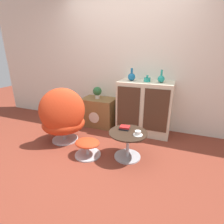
{
  "coord_description": "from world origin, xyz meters",
  "views": [
    {
      "loc": [
        1.01,
        -1.98,
        1.52
      ],
      "look_at": [
        0.02,
        0.53,
        0.55
      ],
      "focal_mm": 28.0,
      "sensor_mm": 36.0,
      "label": 1
    }
  ],
  "objects_px": {
    "vase_leftmost": "(132,77)",
    "book_stack": "(125,128)",
    "ottoman": "(87,146)",
    "sideboard": "(144,108)",
    "vase_inner_left": "(147,79)",
    "vase_inner_right": "(161,79)",
    "coffee_table": "(128,142)",
    "tv_console": "(99,112)",
    "teacup": "(138,133)",
    "egg_chair": "(63,117)",
    "potted_plant": "(97,92)"
  },
  "relations": [
    {
      "from": "vase_leftmost",
      "to": "book_stack",
      "type": "bearing_deg",
      "value": -79.61
    },
    {
      "from": "ottoman",
      "to": "sideboard",
      "type": "bearing_deg",
      "value": 61.2
    },
    {
      "from": "vase_inner_left",
      "to": "vase_inner_right",
      "type": "distance_m",
      "value": 0.24
    },
    {
      "from": "ottoman",
      "to": "vase_leftmost",
      "type": "relative_size",
      "value": 1.77
    },
    {
      "from": "sideboard",
      "to": "coffee_table",
      "type": "relative_size",
      "value": 1.79
    },
    {
      "from": "coffee_table",
      "to": "vase_inner_right",
      "type": "bearing_deg",
      "value": 72.81
    },
    {
      "from": "tv_console",
      "to": "vase_inner_right",
      "type": "distance_m",
      "value": 1.42
    },
    {
      "from": "coffee_table",
      "to": "vase_leftmost",
      "type": "xyz_separation_m",
      "value": [
        -0.23,
        0.93,
        0.8
      ]
    },
    {
      "from": "sideboard",
      "to": "ottoman",
      "type": "bearing_deg",
      "value": -118.8
    },
    {
      "from": "vase_inner_right",
      "to": "vase_leftmost",
      "type": "bearing_deg",
      "value": 180.0
    },
    {
      "from": "tv_console",
      "to": "vase_leftmost",
      "type": "relative_size",
      "value": 3.02
    },
    {
      "from": "vase_inner_left",
      "to": "sideboard",
      "type": "bearing_deg",
      "value": -167.55
    },
    {
      "from": "vase_inner_left",
      "to": "teacup",
      "type": "bearing_deg",
      "value": -84.3
    },
    {
      "from": "coffee_table",
      "to": "vase_inner_left",
      "type": "distance_m",
      "value": 1.21
    },
    {
      "from": "vase_inner_right",
      "to": "book_stack",
      "type": "xyz_separation_m",
      "value": [
        -0.37,
        -0.85,
        -0.62
      ]
    },
    {
      "from": "vase_inner_right",
      "to": "egg_chair",
      "type": "bearing_deg",
      "value": -148.26
    },
    {
      "from": "egg_chair",
      "to": "potted_plant",
      "type": "height_order",
      "value": "egg_chair"
    },
    {
      "from": "tv_console",
      "to": "teacup",
      "type": "distance_m",
      "value": 1.44
    },
    {
      "from": "egg_chair",
      "to": "ottoman",
      "type": "distance_m",
      "value": 0.67
    },
    {
      "from": "sideboard",
      "to": "book_stack",
      "type": "xyz_separation_m",
      "value": [
        -0.11,
        -0.85,
        -0.06
      ]
    },
    {
      "from": "tv_console",
      "to": "coffee_table",
      "type": "height_order",
      "value": "tv_console"
    },
    {
      "from": "sideboard",
      "to": "tv_console",
      "type": "xyz_separation_m",
      "value": [
        -0.94,
        0.01,
        -0.2
      ]
    },
    {
      "from": "egg_chair",
      "to": "book_stack",
      "type": "relative_size",
      "value": 6.51
    },
    {
      "from": "sideboard",
      "to": "teacup",
      "type": "xyz_separation_m",
      "value": [
        0.11,
        -0.96,
        -0.06
      ]
    },
    {
      "from": "ottoman",
      "to": "teacup",
      "type": "xyz_separation_m",
      "value": [
        0.72,
        0.14,
        0.27
      ]
    },
    {
      "from": "vase_inner_left",
      "to": "coffee_table",
      "type": "bearing_deg",
      "value": -93.14
    },
    {
      "from": "vase_inner_right",
      "to": "potted_plant",
      "type": "height_order",
      "value": "vase_inner_right"
    },
    {
      "from": "vase_leftmost",
      "to": "book_stack",
      "type": "height_order",
      "value": "vase_leftmost"
    },
    {
      "from": "tv_console",
      "to": "egg_chair",
      "type": "height_order",
      "value": "egg_chair"
    },
    {
      "from": "vase_leftmost",
      "to": "sideboard",
      "type": "bearing_deg",
      "value": -0.83
    },
    {
      "from": "vase_leftmost",
      "to": "vase_inner_left",
      "type": "bearing_deg",
      "value": 0.0
    },
    {
      "from": "sideboard",
      "to": "tv_console",
      "type": "height_order",
      "value": "sideboard"
    },
    {
      "from": "vase_inner_left",
      "to": "teacup",
      "type": "relative_size",
      "value": 0.89
    },
    {
      "from": "book_stack",
      "to": "sideboard",
      "type": "bearing_deg",
      "value": 82.61
    },
    {
      "from": "vase_leftmost",
      "to": "tv_console",
      "type": "bearing_deg",
      "value": 179.7
    },
    {
      "from": "tv_console",
      "to": "vase_inner_right",
      "type": "bearing_deg",
      "value": -0.17
    },
    {
      "from": "egg_chair",
      "to": "teacup",
      "type": "bearing_deg",
      "value": -3.6
    },
    {
      "from": "teacup",
      "to": "sideboard",
      "type": "bearing_deg",
      "value": 96.76
    },
    {
      "from": "tv_console",
      "to": "egg_chair",
      "type": "bearing_deg",
      "value": -104.54
    },
    {
      "from": "tv_console",
      "to": "ottoman",
      "type": "xyz_separation_m",
      "value": [
        0.34,
        -1.11,
        -0.12
      ]
    },
    {
      "from": "tv_console",
      "to": "potted_plant",
      "type": "relative_size",
      "value": 2.8
    },
    {
      "from": "vase_inner_right",
      "to": "book_stack",
      "type": "bearing_deg",
      "value": -113.16
    },
    {
      "from": "sideboard",
      "to": "egg_chair",
      "type": "relative_size",
      "value": 1.0
    },
    {
      "from": "tv_console",
      "to": "vase_leftmost",
      "type": "bearing_deg",
      "value": -0.3
    },
    {
      "from": "coffee_table",
      "to": "teacup",
      "type": "distance_m",
      "value": 0.23
    },
    {
      "from": "coffee_table",
      "to": "vase_inner_left",
      "type": "height_order",
      "value": "vase_inner_left"
    },
    {
      "from": "sideboard",
      "to": "tv_console",
      "type": "relative_size",
      "value": 1.46
    },
    {
      "from": "potted_plant",
      "to": "teacup",
      "type": "xyz_separation_m",
      "value": [
        1.08,
        -0.97,
        -0.28
      ]
    },
    {
      "from": "coffee_table",
      "to": "book_stack",
      "type": "xyz_separation_m",
      "value": [
        -0.08,
        0.08,
        0.18
      ]
    },
    {
      "from": "vase_inner_left",
      "to": "potted_plant",
      "type": "relative_size",
      "value": 0.49
    }
  ]
}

